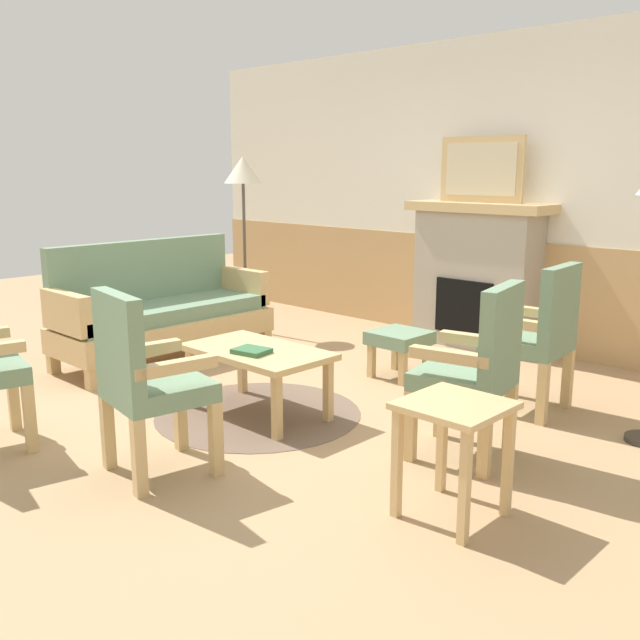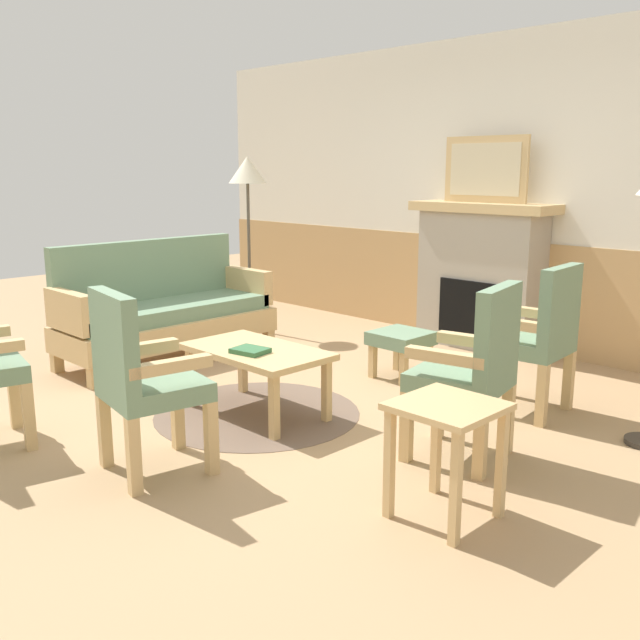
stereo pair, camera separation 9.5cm
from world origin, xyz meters
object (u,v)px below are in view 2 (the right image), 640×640
armchair_by_window_left (539,333)px  armchair_near_fireplace (473,365)px  couch (164,312)px  armchair_front_left (141,375)px  side_table (447,428)px  book_on_table (250,351)px  floor_lamp_by_couch (248,181)px  coffee_table (256,357)px  footstool (401,341)px  framed_picture (485,169)px  fireplace (480,275)px

armchair_by_window_left → armchair_near_fireplace: bearing=-82.5°
couch → armchair_front_left: (1.90, -1.36, 0.14)m
side_table → couch: bearing=169.0°
armchair_near_fireplace → armchair_by_window_left: (-0.13, 0.95, 0.00)m
armchair_by_window_left → book_on_table: bearing=-131.0°
armchair_front_left → armchair_by_window_left: bearing=67.0°
book_on_table → armchair_by_window_left: (1.21, 1.40, 0.08)m
armchair_by_window_left → floor_lamp_by_couch: 3.33m
coffee_table → side_table: (1.68, -0.29, 0.05)m
footstool → side_table: (1.53, -1.59, 0.15)m
book_on_table → armchair_front_left: 0.94m
footstool → armchair_front_left: armchair_front_left is taller
couch → armchair_by_window_left: same height
framed_picture → armchair_front_left: 3.70m
framed_picture → armchair_front_left: framed_picture is taller
armchair_front_left → floor_lamp_by_couch: 3.49m
framed_picture → couch: 2.98m
coffee_table → armchair_by_window_left: (1.27, 1.30, 0.15)m
book_on_table → floor_lamp_by_couch: (-1.98, 1.63, 1.00)m
armchair_front_left → book_on_table: bearing=104.2°
armchair_near_fireplace → side_table: size_ratio=1.78×
side_table → fireplace: bearing=120.1°
side_table → armchair_by_window_left: bearing=104.4°
footstool → armchair_by_window_left: bearing=-0.2°
framed_picture → side_table: 3.46m
couch → armchair_front_left: 2.34m
armchair_by_window_left → armchair_front_left: size_ratio=1.00×
fireplace → book_on_table: 2.64m
side_table → armchair_near_fireplace: bearing=113.9°
armchair_near_fireplace → floor_lamp_by_couch: (-3.32, 1.18, 0.91)m
armchair_front_left → side_table: armchair_front_left is taller
fireplace → armchair_front_left: (0.25, -3.55, -0.11)m
couch → footstool: (1.76, 0.95, -0.11)m
armchair_by_window_left → side_table: bearing=-75.6°
armchair_near_fireplace → floor_lamp_by_couch: floor_lamp_by_couch is taller
fireplace → armchair_front_left: size_ratio=1.33×
floor_lamp_by_couch → book_on_table: bearing=-39.4°
side_table → floor_lamp_by_couch: bearing=153.2°
footstool → armchair_by_window_left: 1.15m
footstool → book_on_table: bearing=-93.8°
couch → side_table: (3.29, -0.64, 0.04)m
framed_picture → footstool: framed_picture is taller
fireplace → book_on_table: size_ratio=6.15×
armchair_near_fireplace → armchair_front_left: bearing=-129.2°
armchair_by_window_left → couch: bearing=-161.7°
footstool → framed_picture: bearing=95.1°
couch → armchair_by_window_left: 3.03m
coffee_table → book_on_table: (0.06, -0.10, 0.07)m
book_on_table → armchair_front_left: bearing=-75.8°
side_table → footstool: bearing=133.8°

